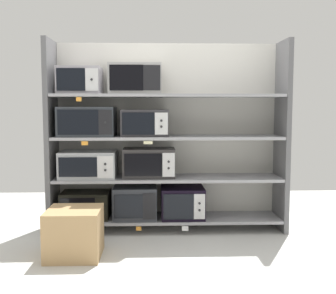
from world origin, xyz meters
TOP-DOWN VIEW (x-y plane):
  - ground at (0.00, -1.00)m, footprint 6.36×6.00m
  - back_panel at (0.00, 0.24)m, footprint 2.56×0.04m
  - upright_left at (-1.21, 0.00)m, footprint 0.05×0.45m
  - upright_right at (1.21, 0.00)m, footprint 0.05×0.45m
  - shelf_0 at (0.00, 0.00)m, footprint 2.36×0.45m
  - microwave_0 at (-0.87, -0.00)m, footprint 0.50×0.36m
  - microwave_1 at (-0.35, -0.00)m, footprint 0.45×0.42m
  - microwave_2 at (0.15, -0.00)m, footprint 0.45×0.43m
  - price_tag_0 at (-0.83, -0.23)m, footprint 0.06×0.00m
  - price_tag_1 at (-0.31, -0.23)m, footprint 0.05×0.00m
  - price_tag_2 at (0.17, -0.23)m, footprint 0.07×0.00m
  - shelf_1 at (0.00, 0.00)m, footprint 2.36×0.45m
  - microwave_3 at (-0.83, -0.00)m, footprint 0.58×0.43m
  - microwave_4 at (-0.20, -0.00)m, footprint 0.54×0.35m
  - shelf_2 at (0.00, 0.00)m, footprint 2.36×0.45m
  - microwave_5 at (-0.83, -0.00)m, footprint 0.57×0.44m
  - microwave_6 at (-0.24, -0.00)m, footprint 0.48×0.40m
  - price_tag_3 at (-0.83, -0.23)m, footprint 0.07×0.00m
  - price_tag_4 at (-0.21, -0.23)m, footprint 0.09×0.00m
  - shelf_3 at (0.00, 0.00)m, footprint 2.36×0.45m
  - microwave_7 at (-0.90, -0.00)m, footprint 0.43×0.38m
  - microwave_8 at (-0.34, -0.00)m, footprint 0.53×0.42m
  - price_tag_5 at (-0.88, -0.23)m, footprint 0.05×0.00m
  - shipping_carton at (-0.85, -0.77)m, footprint 0.46×0.46m

SIDE VIEW (x-z plane):
  - ground at x=0.00m, z-range -0.02..0.00m
  - price_tag_2 at x=0.17m, z-range 0.05..0.10m
  - price_tag_1 at x=-0.31m, z-range 0.06..0.10m
  - price_tag_0 at x=-0.83m, z-range 0.06..0.10m
  - shelf_0 at x=0.00m, z-range 0.11..0.14m
  - shipping_carton at x=-0.85m, z-range 0.00..0.42m
  - microwave_0 at x=-0.87m, z-range 0.14..0.42m
  - microwave_2 at x=0.15m, z-range 0.14..0.46m
  - microwave_1 at x=-0.35m, z-range 0.14..0.47m
  - shelf_1 at x=0.00m, z-range 0.54..0.57m
  - microwave_3 at x=-0.83m, z-range 0.57..0.85m
  - microwave_4 at x=-0.20m, z-range 0.57..0.88m
  - price_tag_3 at x=-0.83m, z-range 0.93..0.97m
  - price_tag_4 at x=-0.21m, z-range 0.94..0.97m
  - shelf_2 at x=0.00m, z-range 0.97..1.00m
  - back_panel at x=0.00m, z-range 0.00..1.99m
  - upright_left at x=-1.21m, z-range 0.00..1.99m
  - upright_right at x=1.21m, z-range 0.00..1.99m
  - microwave_6 at x=-0.24m, z-range 1.00..1.28m
  - microwave_5 at x=-0.83m, z-range 1.00..1.31m
  - price_tag_5 at x=-0.88m, z-range 1.36..1.40m
  - shelf_3 at x=0.00m, z-range 1.41..1.44m
  - microwave_7 at x=-0.90m, z-range 1.44..1.71m
  - microwave_8 at x=-0.34m, z-range 1.44..1.75m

